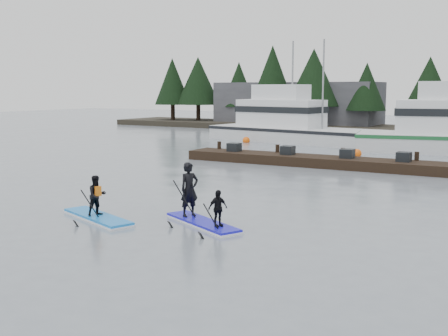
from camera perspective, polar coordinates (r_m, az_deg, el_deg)
The scene contains 10 objects.
ground at distance 18.22m, azimuth -10.00°, elevation -5.68°, with size 160.00×160.00×0.00m, color slate.
far_shore at distance 56.58m, azimuth 19.54°, elevation 3.54°, with size 70.00×8.00×0.60m, color #2D281E.
treeline at distance 56.60m, azimuth 19.53°, elevation 3.24°, with size 60.00×4.00×8.00m, color black, non-canonical shape.
waterfront_building at distance 62.77m, azimuth 7.39°, elevation 6.34°, with size 18.00×6.00×5.00m, color #4C4C51.
fishing_boat_large at distance 46.38m, azimuth 7.19°, elevation 3.51°, with size 16.04×6.28×9.05m.
floating_dock at distance 31.80m, azimuth 9.80°, elevation 0.67°, with size 16.18×2.16×0.54m, color black.
buoy_b at distance 37.03m, azimuth 13.33°, elevation 1.18°, with size 0.61×0.61×0.61m, color #F45C0C.
buoy_a at distance 45.31m, azimuth 2.27°, elevation 2.61°, with size 0.59×0.59×0.59m, color #F45C0C.
paddleboard_solo at distance 19.07m, azimuth -12.77°, elevation -3.67°, with size 3.48×1.86×1.88m.
paddleboard_duo at distance 18.01m, azimuth -2.58°, elevation -3.58°, with size 3.35×2.09×2.41m.
Camera 1 is at (11.82, -13.18, 4.28)m, focal length 45.00 mm.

